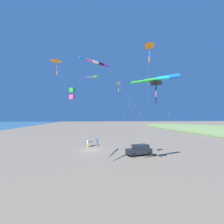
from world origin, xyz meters
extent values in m
plane|color=#756654|center=(0.00, 0.00, 0.00)|extent=(600.00, 600.00, 0.00)
cube|color=black|center=(7.89, -6.51, 0.75)|extent=(4.62, 2.82, 0.84)
cube|color=black|center=(8.23, -6.43, 1.51)|extent=(2.89, 2.19, 0.68)
cylinder|color=black|center=(6.69, -7.75, 0.33)|extent=(0.69, 0.37, 0.66)
cylinder|color=black|center=(6.26, -5.96, 0.33)|extent=(0.69, 0.37, 0.66)
cylinder|color=black|center=(9.53, -7.06, 0.33)|extent=(0.69, 0.37, 0.66)
cylinder|color=black|center=(9.10, -5.26, 0.33)|extent=(0.69, 0.37, 0.66)
cube|color=black|center=(10.34, -7.39, 0.18)|extent=(0.60, 0.40, 0.36)
cube|color=white|center=(10.34, -7.39, 0.39)|extent=(0.62, 0.42, 0.06)
cube|color=gold|center=(-0.75, 3.08, 0.37)|extent=(0.27, 0.32, 0.74)
cylinder|color=silver|center=(-0.75, 3.08, 1.04)|extent=(0.46, 0.46, 0.61)
sphere|color=tan|center=(-0.75, 3.08, 1.46)|extent=(0.23, 0.23, 0.23)
cylinder|color=silver|center=(-0.96, 3.13, 1.50)|extent=(0.27, 0.36, 0.46)
cylinder|color=silver|center=(-0.70, 3.29, 1.50)|extent=(0.27, 0.36, 0.46)
cube|color=#3D7F51|center=(1.45, 4.36, 0.40)|extent=(0.34, 0.31, 0.79)
cylinder|color=#335199|center=(1.45, 4.36, 1.12)|extent=(0.50, 0.50, 0.65)
sphere|color=#A37551|center=(1.45, 4.36, 1.57)|extent=(0.25, 0.25, 0.25)
cylinder|color=#335199|center=(1.42, 4.13, 1.61)|extent=(0.38, 0.31, 0.50)
cylinder|color=#335199|center=(1.23, 4.40, 1.61)|extent=(0.38, 0.31, 0.50)
cylinder|color=blue|center=(10.70, -13.42, 12.04)|extent=(2.22, 1.32, 1.13)
cylinder|color=#1EB7C6|center=(8.85, -14.00, 11.63)|extent=(2.15, 1.19, 1.00)
cylinder|color=green|center=(6.99, -14.58, 11.22)|extent=(2.08, 1.05, 0.86)
cylinder|color=green|center=(5.14, -15.16, 10.81)|extent=(2.02, 0.91, 0.73)
cylinder|color=white|center=(11.24, -10.51, 6.03)|extent=(0.78, 5.25, 12.06)
pyramid|color=orange|center=(7.44, -12.98, 16.42)|extent=(1.95, 1.90, 0.60)
cylinder|color=black|center=(7.46, -13.01, 16.33)|extent=(0.94, 1.05, 0.60)
cylinder|color=orange|center=(7.45, -13.04, 15.88)|extent=(0.18, 0.22, 0.76)
cylinder|color=blue|center=(7.40, -13.10, 15.13)|extent=(0.22, 0.20, 0.76)
cylinder|color=orange|center=(7.34, -13.13, 14.39)|extent=(0.22, 0.20, 0.76)
cylinder|color=white|center=(8.41, -9.12, 8.14)|extent=(1.90, 7.78, 16.27)
cylinder|color=green|center=(0.47, -8.78, 12.79)|extent=(0.74, 1.25, 0.64)
cylinder|color=yellow|center=(0.10, -9.82, 12.50)|extent=(0.70, 1.22, 0.60)
cylinder|color=#1EB7C6|center=(-0.26, -10.86, 12.21)|extent=(0.66, 1.20, 0.56)
cylinder|color=#EF4C93|center=(-0.63, -11.90, 11.92)|extent=(0.62, 1.18, 0.52)
cylinder|color=#1EB7C6|center=(-1.00, -12.94, 11.63)|extent=(0.58, 1.16, 0.49)
cylinder|color=purple|center=(-1.37, -13.98, 11.34)|extent=(0.54, 1.13, 0.45)
cylinder|color=white|center=(5.54, -7.35, 6.42)|extent=(9.76, 1.84, 12.85)
cylinder|color=purple|center=(1.26, -13.83, 13.11)|extent=(1.01, 1.22, 0.52)
cylinder|color=black|center=(0.58, -14.81, 12.96)|extent=(0.97, 1.19, 0.47)
cylinder|color=white|center=(-0.10, -15.78, 12.81)|extent=(0.92, 1.16, 0.42)
cylinder|color=#EF4C93|center=(-0.78, -16.76, 12.65)|extent=(0.88, 1.12, 0.37)
cylinder|color=blue|center=(-1.47, -17.73, 12.50)|extent=(0.83, 1.09, 0.32)
cylinder|color=white|center=(7.09, -10.71, 6.55)|extent=(10.98, 5.27, 13.10)
pyramid|color=orange|center=(-6.98, -0.45, 17.77)|extent=(2.36, 2.05, 0.44)
cylinder|color=black|center=(-6.97, -0.46, 17.66)|extent=(0.79, 1.61, 0.30)
cylinder|color=orange|center=(-6.95, -0.46, 17.11)|extent=(0.20, 0.19, 0.90)
cylinder|color=purple|center=(-6.91, -0.43, 16.22)|extent=(0.26, 0.24, 0.91)
cylinder|color=orange|center=(-6.85, -0.43, 15.32)|extent=(0.25, 0.23, 0.91)
cylinder|color=white|center=(-4.03, 0.98, 8.79)|extent=(5.88, 2.89, 17.58)
cube|color=green|center=(-3.72, -2.36, 11.67)|extent=(1.09, 1.09, 0.81)
cube|color=#EF4C93|center=(-3.72, -2.36, 10.37)|extent=(1.09, 1.09, 0.81)
cylinder|color=black|center=(-3.53, -2.90, 11.02)|extent=(0.02, 0.02, 2.11)
cylinder|color=black|center=(-3.17, -2.17, 11.02)|extent=(0.02, 0.02, 2.11)
cylinder|color=black|center=(-4.26, -2.54, 11.02)|extent=(0.02, 0.02, 2.11)
cylinder|color=black|center=(-3.90, -1.81, 11.02)|extent=(0.02, 0.02, 2.11)
cylinder|color=white|center=(-1.54, 0.21, 4.98)|extent=(4.37, 5.14, 9.96)
pyramid|color=yellow|center=(4.70, -4.35, 12.91)|extent=(0.99, 1.30, 0.41)
cylinder|color=black|center=(4.73, -4.35, 12.84)|extent=(0.96, 0.24, 0.41)
cylinder|color=yellow|center=(4.74, -4.34, 12.53)|extent=(0.14, 0.13, 0.53)
cylinder|color=red|center=(4.74, -4.35, 12.01)|extent=(0.14, 0.15, 0.53)
cylinder|color=yellow|center=(4.75, -4.40, 11.49)|extent=(0.14, 0.16, 0.53)
cylinder|color=white|center=(7.71, -5.39, 6.40)|extent=(5.97, 2.08, 12.80)
pyramid|color=black|center=(7.79, -14.35, 11.01)|extent=(2.22, 2.06, 0.54)
cylinder|color=black|center=(7.81, -14.37, 10.90)|extent=(0.93, 1.35, 0.47)
cylinder|color=black|center=(7.79, -14.33, 10.39)|extent=(0.22, 0.26, 0.85)
cylinder|color=#EF4C93|center=(7.77, -14.28, 9.56)|extent=(0.19, 0.19, 0.84)
cylinder|color=black|center=(7.79, -14.29, 8.72)|extent=(0.20, 0.21, 0.84)
cylinder|color=white|center=(9.21, -10.22, 5.42)|extent=(2.81, 8.32, 10.83)
camera|label=1|loc=(-1.11, -35.39, 6.41)|focal=27.74mm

